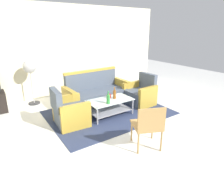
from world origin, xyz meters
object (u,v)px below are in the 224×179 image
at_px(couch, 96,94).
at_px(armchair_right, 140,94).
at_px(armchair_left, 69,113).
at_px(cup, 109,96).
at_px(bottle_green, 108,99).
at_px(wicker_chair, 148,124).
at_px(pedestal_fan, 30,69).
at_px(bottle_brown, 115,94).
at_px(coffee_table, 110,105).

distance_m(couch, armchair_right, 1.24).
bearing_deg(armchair_left, armchair_right, 95.35).
bearing_deg(cup, armchair_left, -179.13).
bearing_deg(armchair_left, couch, 126.59).
distance_m(bottle_green, wicker_chair, 1.38).
relative_size(armchair_right, bottle_green, 2.86).
bearing_deg(cup, armchair_right, 1.92).
bearing_deg(cup, pedestal_fan, 129.86).
height_order(couch, armchair_left, couch).
xyz_separation_m(couch, armchair_right, (1.06, -0.64, -0.03)).
height_order(couch, pedestal_fan, pedestal_fan).
bearing_deg(armchair_right, bottle_green, 101.47).
distance_m(bottle_brown, pedestal_fan, 2.46).
xyz_separation_m(bottle_green, pedestal_fan, (-1.23, 2.04, 0.49)).
xyz_separation_m(coffee_table, bottle_brown, (0.15, 0.02, 0.25)).
bearing_deg(bottle_brown, armchair_right, 8.18).
height_order(armchair_left, armchair_right, same).
height_order(bottle_green, wicker_chair, wicker_chair).
bearing_deg(armchair_right, cup, 88.99).
distance_m(couch, bottle_brown, 0.82).
bearing_deg(coffee_table, pedestal_fan, 126.69).
relative_size(couch, armchair_left, 2.14).
relative_size(armchair_left, armchair_right, 1.00).
bearing_deg(couch, bottle_green, 74.66).
xyz_separation_m(coffee_table, cup, (0.06, 0.12, 0.19)).
bearing_deg(bottle_brown, cup, 127.89).
height_order(couch, armchair_right, couch).
height_order(pedestal_fan, wicker_chair, pedestal_fan).
bearing_deg(coffee_table, armchair_left, 173.91).
xyz_separation_m(cup, pedestal_fan, (-1.46, 1.75, 0.55)).
distance_m(bottle_brown, wicker_chair, 1.61).
xyz_separation_m(coffee_table, pedestal_fan, (-1.39, 1.87, 0.74)).
bearing_deg(bottle_brown, bottle_green, -148.28).
relative_size(coffee_table, bottle_green, 3.71).
relative_size(pedestal_fan, wicker_chair, 1.51).
height_order(bottle_green, cup, bottle_green).
relative_size(cup, pedestal_fan, 0.08).
distance_m(armchair_right, cup, 1.09).
relative_size(coffee_table, wicker_chair, 1.31).
relative_size(armchair_right, cup, 8.50).
bearing_deg(armchair_right, bottle_brown, 95.25).
relative_size(bottle_brown, pedestal_fan, 0.23).
bearing_deg(wicker_chair, cup, 104.19).
height_order(coffee_table, bottle_green, bottle_green).
relative_size(couch, pedestal_fan, 1.44).
xyz_separation_m(bottle_brown, wicker_chair, (-0.36, -1.57, -0.03)).
relative_size(couch, cup, 18.22).
xyz_separation_m(armchair_left, wicker_chair, (0.80, -1.66, 0.21)).
xyz_separation_m(couch, coffee_table, (-0.07, -0.80, -0.04)).
bearing_deg(bottle_green, bottle_brown, 31.72).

